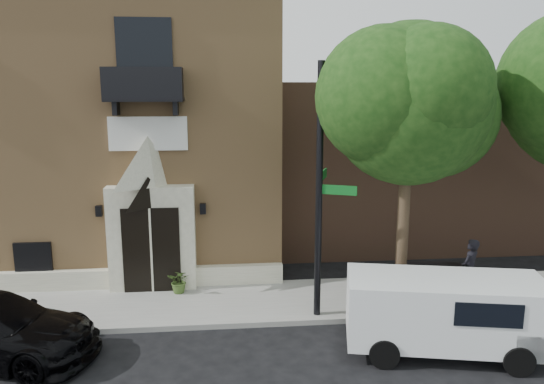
# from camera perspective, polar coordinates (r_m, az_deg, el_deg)

# --- Properties ---
(ground) EXTENTS (120.00, 120.00, 0.00)m
(ground) POSITION_cam_1_polar(r_m,az_deg,el_deg) (14.51, -9.78, -14.53)
(ground) COLOR black
(ground) RESTS_ON ground
(sidewalk) EXTENTS (42.00, 3.00, 0.15)m
(sidewalk) POSITION_cam_1_polar(r_m,az_deg,el_deg) (15.80, -5.69, -11.87)
(sidewalk) COLOR gray
(sidewalk) RESTS_ON ground
(church) EXTENTS (12.20, 11.01, 9.30)m
(church) POSITION_cam_1_polar(r_m,az_deg,el_deg) (21.43, -16.71, 6.50)
(church) COLOR tan
(church) RESTS_ON ground
(neighbour_building) EXTENTS (18.00, 8.00, 6.40)m
(neighbour_building) POSITION_cam_1_polar(r_m,az_deg,el_deg) (24.74, 20.62, 3.51)
(neighbour_building) COLOR brown
(neighbour_building) RESTS_ON ground
(street_tree_left) EXTENTS (4.97, 4.38, 7.77)m
(street_tree_left) POSITION_cam_1_polar(r_m,az_deg,el_deg) (14.22, 14.77, 9.28)
(street_tree_left) COLOR #38281C
(street_tree_left) RESTS_ON sidewalk
(cargo_van) EXTENTS (4.85, 2.72, 1.87)m
(cargo_van) POSITION_cam_1_polar(r_m,az_deg,el_deg) (13.52, 18.80, -12.15)
(cargo_van) COLOR white
(cargo_van) RESTS_ON ground
(street_sign) EXTENTS (1.02, 1.31, 6.77)m
(street_sign) POSITION_cam_1_polar(r_m,az_deg,el_deg) (13.91, 5.18, -0.04)
(street_sign) COLOR black
(street_sign) RESTS_ON sidewalk
(fire_hydrant) EXTENTS (0.50, 0.40, 0.88)m
(fire_hydrant) POSITION_cam_1_polar(r_m,az_deg,el_deg) (15.56, 17.51, -10.72)
(fire_hydrant) COLOR #AB1602
(fire_hydrant) RESTS_ON sidewalk
(dumpster) EXTENTS (1.77, 1.16, 1.08)m
(dumpster) POSITION_cam_1_polar(r_m,az_deg,el_deg) (16.09, 16.90, -9.48)
(dumpster) COLOR #0F3A1A
(dumpster) RESTS_ON sidewalk
(planter) EXTENTS (0.79, 0.73, 0.74)m
(planter) POSITION_cam_1_polar(r_m,az_deg,el_deg) (16.40, -9.91, -9.40)
(planter) COLOR #3F5A25
(planter) RESTS_ON sidewalk
(pedestrian_near) EXTENTS (0.80, 0.76, 1.84)m
(pedestrian_near) POSITION_cam_1_polar(r_m,az_deg,el_deg) (16.49, 20.49, -7.85)
(pedestrian_near) COLOR black
(pedestrian_near) RESTS_ON sidewalk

